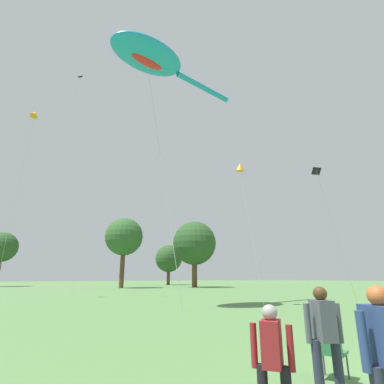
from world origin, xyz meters
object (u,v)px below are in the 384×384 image
object	(u,v)px
person_navy_jacket	(273,358)
folding_chair	(329,349)
person_short_left	(324,333)
small_kite_diamond_red	(34,115)
small_kite_tiny_distant	(320,183)
small_kite_delta_white	(240,168)
tree_pine_center	(169,259)
big_show_kite	(150,57)
tree_oak_right	(194,243)
tree_shrub_far	(124,237)
small_kite_bird_shape	(80,89)
tree_oak_left	(2,247)

from	to	relation	value
person_navy_jacket	folding_chair	world-z (taller)	person_navy_jacket
person_short_left	small_kite_diamond_red	size ratio (longest dim) A/B	0.09
person_navy_jacket	person_short_left	size ratio (longest dim) A/B	0.88
person_navy_jacket	small_kite_tiny_distant	world-z (taller)	small_kite_tiny_distant
folding_chair	small_kite_delta_white	xyz separation A→B (m)	(7.60, 11.24, 8.46)
small_kite_delta_white	tree_pine_center	world-z (taller)	small_kite_delta_white
folding_chair	small_kite_delta_white	size ratio (longest dim) A/B	0.09
big_show_kite	folding_chair	distance (m)	20.81
tree_oak_right	tree_shrub_far	xyz separation A→B (m)	(-12.38, 2.93, 0.67)
small_kite_delta_white	tree_oak_right	xyz separation A→B (m)	(15.81, 32.69, -1.23)
small_kite_diamond_red	tree_shrub_far	distance (m)	27.64
small_kite_bird_shape	small_kite_tiny_distant	world-z (taller)	small_kite_bird_shape
tree_pine_center	small_kite_bird_shape	bearing A→B (deg)	-126.94
small_kite_diamond_red	small_kite_tiny_distant	size ratio (longest dim) A/B	2.08
small_kite_bird_shape	tree_shrub_far	bearing A→B (deg)	-68.51
small_kite_tiny_distant	big_show_kite	bearing A→B (deg)	86.14
small_kite_delta_white	big_show_kite	bearing A→B (deg)	171.61
small_kite_bird_shape	folding_chair	bearing A→B (deg)	144.32
person_short_left	small_kite_delta_white	xyz separation A→B (m)	(8.41, 11.80, 8.05)
small_kite_diamond_red	tree_oak_left	size ratio (longest dim) A/B	1.66
folding_chair	small_kite_delta_white	world-z (taller)	small_kite_delta_white
tree_shrub_far	tree_pine_center	xyz separation A→B (m)	(16.14, 15.46, -2.39)
big_show_kite	tree_pine_center	size ratio (longest dim) A/B	1.87
big_show_kite	person_short_left	xyz separation A→B (m)	(-2.20, -13.60, -15.75)
person_navy_jacket	tree_oak_left	size ratio (longest dim) A/B	0.13
person_short_left	small_kite_bird_shape	xyz separation A→B (m)	(-0.81, 24.58, 18.74)
tree_oak_right	person_navy_jacket	bearing A→B (deg)	-119.75
small_kite_delta_white	tree_pine_center	xyz separation A→B (m)	(19.57, 51.08, -2.96)
tree_pine_center	tree_shrub_far	bearing A→B (deg)	-136.25
person_short_left	small_kite_delta_white	bearing A→B (deg)	-8.17
person_navy_jacket	person_short_left	world-z (taller)	person_short_left
small_kite_tiny_distant	tree_oak_right	bearing A→B (deg)	7.22
small_kite_diamond_red	tree_oak_left	distance (m)	42.08
tree_oak_left	tree_shrub_far	xyz separation A→B (m)	(18.18, -20.19, 0.96)
folding_chair	tree_pine_center	xyz separation A→B (m)	(27.17, 62.32, 5.50)
small_kite_bird_shape	small_kite_diamond_red	bearing A→B (deg)	20.20
small_kite_tiny_distant	tree_oak_left	world-z (taller)	tree_oak_left
tree_oak_left	tree_shrub_far	distance (m)	27.18
person_navy_jacket	small_kite_bird_shape	distance (m)	31.24
big_show_kite	small_kite_tiny_distant	bearing A→B (deg)	139.80
tree_pine_center	person_navy_jacket	bearing A→B (deg)	-114.94
tree_shrub_far	small_kite_diamond_red	bearing A→B (deg)	-127.87
person_navy_jacket	small_kite_bird_shape	size ratio (longest dim) A/B	0.07
person_navy_jacket	small_kite_diamond_red	bearing A→B (deg)	57.81
small_kite_bird_shape	small_kite_diamond_red	world-z (taller)	small_kite_bird_shape
person_navy_jacket	small_kite_delta_white	distance (m)	17.61
person_navy_jacket	tree_oak_right	distance (m)	52.10
person_navy_jacket	tree_oak_right	world-z (taller)	tree_oak_right
small_kite_diamond_red	tree_oak_left	bearing A→B (deg)	-59.47
small_kite_diamond_red	small_kite_bird_shape	bearing A→B (deg)	177.47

